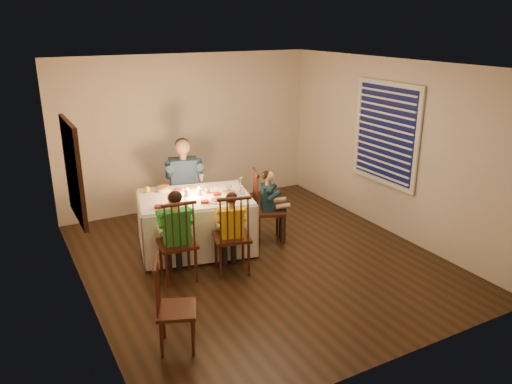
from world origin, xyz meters
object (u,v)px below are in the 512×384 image
chair_near_right (232,271)px  serving_bowl (163,189)px  dining_table (195,211)px  child_teal (268,241)px  chair_end (268,241)px  child_green (179,278)px  chair_adult (187,226)px  chair_extra (179,346)px  adult (187,226)px  child_yellow (232,271)px  chair_near_left (179,278)px

chair_near_right → serving_bowl: bearing=-54.9°
dining_table → child_teal: (1.04, -0.26, -0.57)m
chair_end → child_green: child_green is taller
chair_near_right → serving_bowl: serving_bowl is taller
chair_adult → chair_near_right: same height
chair_near_right → chair_extra: 1.66m
chair_extra → serving_bowl: bearing=6.1°
serving_bowl → chair_extra: bearing=-106.1°
adult → child_green: adult is taller
adult → child_green: 1.72m
chair_near_right → child_green: (-0.68, 0.14, 0.00)m
dining_table → chair_end: bearing=-1.5°
chair_adult → child_green: bearing=-100.1°
serving_bowl → child_green: bearing=-100.9°
chair_near_right → chair_extra: (-1.17, -1.18, 0.00)m
child_green → serving_bowl: 1.41m
child_green → serving_bowl: bearing=-95.0°
child_yellow → serving_bowl: (-0.47, 1.26, 0.83)m
chair_end → adult: 1.41m
child_yellow → child_teal: size_ratio=1.01×
chair_near_left → child_green: 0.00m
chair_near_left → chair_near_right: 0.70m
child_green → child_yellow: size_ratio=1.08×
dining_table → serving_bowl: bearing=139.7°
dining_table → chair_end: (1.04, -0.26, -0.57)m
chair_extra → serving_bowl: 2.67m
chair_end → serving_bowl: serving_bowl is taller
chair_near_right → chair_end: 1.06m
chair_adult → adult: 0.00m
chair_adult → child_yellow: 1.71m
dining_table → adult: (0.18, 0.86, -0.57)m
dining_table → serving_bowl: (-0.31, 0.41, 0.26)m
dining_table → chair_adult: bearing=91.0°
chair_near_left → chair_extra: bearing=75.6°
chair_near_left → serving_bowl: size_ratio=5.25×
chair_adult → serving_bowl: size_ratio=5.25×
child_teal → serving_bowl: (-1.35, 0.67, 0.83)m
chair_near_right → child_teal: 1.06m
dining_table → adult: dining_table is taller
chair_end → chair_near_right: bearing=142.8°
chair_near_left → chair_extra: size_ratio=1.14×
chair_extra → child_green: size_ratio=0.81×
dining_table → chair_adult: (0.18, 0.86, -0.57)m
chair_near_right → adult: (0.02, 1.71, 0.00)m
dining_table → child_green: size_ratio=1.47×
chair_near_right → child_yellow: bearing=-0.0°
chair_end → child_green: bearing=125.0°
child_teal → child_green: bearing=125.0°
chair_extra → serving_bowl: serving_bowl is taller
chair_end → chair_extra: 2.71m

